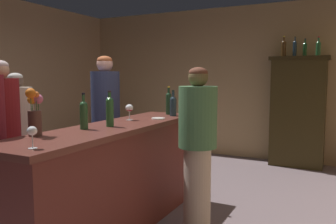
{
  "coord_description": "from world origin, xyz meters",
  "views": [
    {
      "loc": [
        2.21,
        -2.76,
        1.52
      ],
      "look_at": [
        0.83,
        -0.04,
        1.2
      ],
      "focal_mm": 36.81,
      "sensor_mm": 36.0,
      "label": 1
    }
  ],
  "objects_px": {
    "wine_glass_front": "(129,109)",
    "wine_bottle_syrah": "(110,110)",
    "patron_tall": "(106,118)",
    "patron_redhead": "(3,139)",
    "wine_bottle_pinot": "(169,102)",
    "flower_arrangement": "(34,113)",
    "bar_counter": "(114,179)",
    "patron_in_navy": "(18,134)",
    "wine_glass_mid": "(32,132)",
    "cheese_plate": "(158,118)",
    "bartender": "(198,143)",
    "display_cabinet": "(298,110)",
    "wine_bottle_merlot": "(84,114)",
    "display_bottle_midleft": "(295,48)",
    "wine_bottle_riesling": "(173,105)",
    "display_bottle_center": "(305,49)",
    "display_bottle_left": "(284,48)",
    "display_bottle_midright": "(318,48)"
  },
  "relations": [
    {
      "from": "display_cabinet",
      "to": "cheese_plate",
      "type": "bearing_deg",
      "value": -112.0
    },
    {
      "from": "patron_tall",
      "to": "patron_redhead",
      "type": "bearing_deg",
      "value": -39.05
    },
    {
      "from": "wine_bottle_merlot",
      "to": "cheese_plate",
      "type": "distance_m",
      "value": 0.97
    },
    {
      "from": "wine_bottle_syrah",
      "to": "wine_glass_mid",
      "type": "bearing_deg",
      "value": -82.28
    },
    {
      "from": "wine_glass_mid",
      "to": "display_bottle_midleft",
      "type": "xyz_separation_m",
      "value": [
        1.04,
        4.52,
        0.82
      ]
    },
    {
      "from": "wine_glass_front",
      "to": "cheese_plate",
      "type": "relative_size",
      "value": 1.16
    },
    {
      "from": "display_bottle_center",
      "to": "display_bottle_midright",
      "type": "height_order",
      "value": "display_bottle_midright"
    },
    {
      "from": "display_bottle_midright",
      "to": "display_bottle_center",
      "type": "bearing_deg",
      "value": -180.0
    },
    {
      "from": "bartender",
      "to": "patron_tall",
      "type": "bearing_deg",
      "value": -25.69
    },
    {
      "from": "bar_counter",
      "to": "patron_in_navy",
      "type": "xyz_separation_m",
      "value": [
        -1.4,
        0.08,
        0.32
      ]
    },
    {
      "from": "bar_counter",
      "to": "display_bottle_midright",
      "type": "distance_m",
      "value": 4.03
    },
    {
      "from": "wine_glass_front",
      "to": "patron_redhead",
      "type": "height_order",
      "value": "patron_redhead"
    },
    {
      "from": "wine_glass_mid",
      "to": "display_bottle_midright",
      "type": "distance_m",
      "value": 4.8
    },
    {
      "from": "wine_glass_front",
      "to": "wine_bottle_syrah",
      "type": "bearing_deg",
      "value": -78.95
    },
    {
      "from": "wine_bottle_pinot",
      "to": "display_cabinet",
      "type": "bearing_deg",
      "value": 62.52
    },
    {
      "from": "wine_bottle_syrah",
      "to": "patron_in_navy",
      "type": "relative_size",
      "value": 0.21
    },
    {
      "from": "display_bottle_center",
      "to": "wine_glass_mid",
      "type": "bearing_deg",
      "value": -104.89
    },
    {
      "from": "display_bottle_midleft",
      "to": "patron_tall",
      "type": "height_order",
      "value": "display_bottle_midleft"
    },
    {
      "from": "wine_bottle_riesling",
      "to": "patron_in_navy",
      "type": "distance_m",
      "value": 1.83
    },
    {
      "from": "wine_bottle_riesling",
      "to": "wine_glass_front",
      "type": "bearing_deg",
      "value": -114.27
    },
    {
      "from": "wine_glass_front",
      "to": "bartender",
      "type": "relative_size",
      "value": 0.11
    },
    {
      "from": "flower_arrangement",
      "to": "patron_tall",
      "type": "height_order",
      "value": "patron_tall"
    },
    {
      "from": "wine_bottle_pinot",
      "to": "display_bottle_midleft",
      "type": "xyz_separation_m",
      "value": [
        1.14,
        2.36,
        0.78
      ]
    },
    {
      "from": "display_cabinet",
      "to": "flower_arrangement",
      "type": "xyz_separation_m",
      "value": [
        -1.49,
        -4.17,
        0.28
      ]
    },
    {
      "from": "wine_bottle_syrah",
      "to": "display_bottle_center",
      "type": "bearing_deg",
      "value": 69.03
    },
    {
      "from": "wine_glass_mid",
      "to": "patron_tall",
      "type": "distance_m",
      "value": 2.22
    },
    {
      "from": "display_cabinet",
      "to": "wine_bottle_merlot",
      "type": "xyz_separation_m",
      "value": [
        -1.38,
        -3.74,
        0.24
      ]
    },
    {
      "from": "wine_glass_mid",
      "to": "flower_arrangement",
      "type": "height_order",
      "value": "flower_arrangement"
    },
    {
      "from": "display_bottle_midleft",
      "to": "patron_tall",
      "type": "distance_m",
      "value": 3.35
    },
    {
      "from": "wine_glass_mid",
      "to": "display_bottle_midright",
      "type": "xyz_separation_m",
      "value": [
        1.4,
        4.52,
        0.81
      ]
    },
    {
      "from": "cheese_plate",
      "to": "patron_tall",
      "type": "relative_size",
      "value": 0.08
    },
    {
      "from": "patron_tall",
      "to": "patron_redhead",
      "type": "height_order",
      "value": "patron_tall"
    },
    {
      "from": "display_cabinet",
      "to": "patron_in_navy",
      "type": "bearing_deg",
      "value": -128.62
    },
    {
      "from": "bar_counter",
      "to": "patron_tall",
      "type": "height_order",
      "value": "patron_tall"
    },
    {
      "from": "bartender",
      "to": "display_bottle_left",
      "type": "bearing_deg",
      "value": -103.15
    },
    {
      "from": "wine_glass_mid",
      "to": "display_bottle_center",
      "type": "height_order",
      "value": "display_bottle_center"
    },
    {
      "from": "wine_glass_mid",
      "to": "patron_in_navy",
      "type": "distance_m",
      "value": 1.97
    },
    {
      "from": "wine_bottle_pinot",
      "to": "display_bottle_left",
      "type": "xyz_separation_m",
      "value": [
        0.97,
        2.36,
        0.78
      ]
    },
    {
      "from": "display_bottle_midleft",
      "to": "patron_in_navy",
      "type": "distance_m",
      "value": 4.39
    },
    {
      "from": "wine_glass_mid",
      "to": "flower_arrangement",
      "type": "xyz_separation_m",
      "value": [
        -0.36,
        0.35,
        0.07
      ]
    },
    {
      "from": "display_bottle_left",
      "to": "wine_bottle_riesling",
      "type": "bearing_deg",
      "value": -108.94
    },
    {
      "from": "wine_bottle_syrah",
      "to": "display_bottle_midright",
      "type": "bearing_deg",
      "value": 66.23
    },
    {
      "from": "wine_glass_front",
      "to": "cheese_plate",
      "type": "height_order",
      "value": "wine_glass_front"
    },
    {
      "from": "wine_bottle_pinot",
      "to": "flower_arrangement",
      "type": "height_order",
      "value": "flower_arrangement"
    },
    {
      "from": "display_cabinet",
      "to": "wine_bottle_syrah",
      "type": "xyz_separation_m",
      "value": [
        -1.27,
        -3.5,
        0.25
      ]
    },
    {
      "from": "wine_bottle_riesling",
      "to": "cheese_plate",
      "type": "bearing_deg",
      "value": -93.93
    },
    {
      "from": "patron_in_navy",
      "to": "wine_bottle_riesling",
      "type": "bearing_deg",
      "value": 52.24
    },
    {
      "from": "flower_arrangement",
      "to": "display_bottle_center",
      "type": "xyz_separation_m",
      "value": [
        1.56,
        4.17,
        0.73
      ]
    },
    {
      "from": "bar_counter",
      "to": "wine_bottle_syrah",
      "type": "distance_m",
      "value": 0.68
    },
    {
      "from": "patron_redhead",
      "to": "flower_arrangement",
      "type": "bearing_deg",
      "value": -28.95
    }
  ]
}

